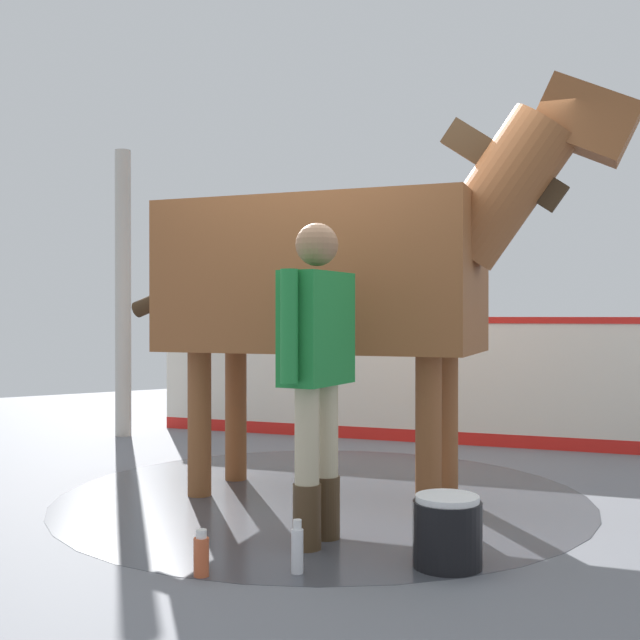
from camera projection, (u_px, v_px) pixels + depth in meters
The scene contains 9 objects.
ground_plane at pixel (331, 502), 5.18m from camera, with size 16.00×16.00×0.02m, color slate.
wet_patch at pixel (322, 496), 5.32m from camera, with size 3.57×3.57×0.00m, color #42444C.
barrier_wall at pixel (409, 383), 7.61m from camera, with size 3.29×4.36×1.21m.
roof_post_far at pixel (123, 293), 7.96m from camera, with size 0.16×0.16×2.90m, color #B7B2A8.
horse at pixel (341, 273), 5.26m from camera, with size 2.34×2.92×2.68m.
handler at pixel (317, 358), 4.20m from camera, with size 0.61×0.44×1.72m.
wash_bucket at pixel (447, 532), 3.82m from camera, with size 0.34×0.34×0.35m.
bottle_shampoo at pixel (297, 549), 3.72m from camera, with size 0.06×0.06×0.26m.
bottle_spray at pixel (201, 555), 3.68m from camera, with size 0.07×0.07×0.22m.
Camera 1 is at (2.87, 4.31, 1.23)m, focal length 44.09 mm.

